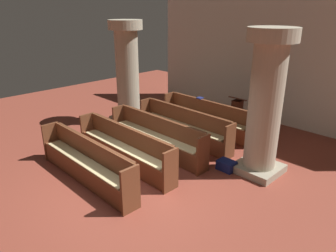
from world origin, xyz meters
The scene contains 12 objects.
ground_plane centered at (0.00, 0.00, 0.00)m, with size 19.20×19.20×0.00m, color brown.
back_wall centered at (0.00, 6.08, 2.25)m, with size 10.00×0.16×4.50m, color silver.
pew_row_0 centered at (-0.89, 3.68, 0.51)m, with size 3.36×0.46×0.96m.
pew_row_1 centered at (-0.89, 2.60, 0.51)m, with size 3.36×0.46×0.96m.
pew_row_2 centered at (-0.89, 1.52, 0.51)m, with size 3.36×0.47×0.96m.
pew_row_3 centered at (-0.89, 0.43, 0.51)m, with size 3.36×0.46×0.96m.
pew_row_4 centered at (-0.89, -0.65, 0.51)m, with size 3.36×0.46×0.96m.
pillar_aisle_side centered at (1.65, 2.53, 1.76)m, with size 1.09×1.09×3.37m.
pillar_far_side centered at (-3.39, 2.53, 1.76)m, with size 1.09×1.09×3.37m.
lectern centered at (-0.39, 4.59, 0.45)m, with size 0.48×0.45×1.08m.
hymn_book centered at (-1.35, 3.87, 0.98)m, with size 0.17×0.19×0.04m, color navy.
kneeler_box_navy centered at (1.07, 2.05, 0.12)m, with size 0.43×0.32×0.24m, color navy.
Camera 1 is at (4.96, -3.80, 3.78)m, focal length 33.76 mm.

